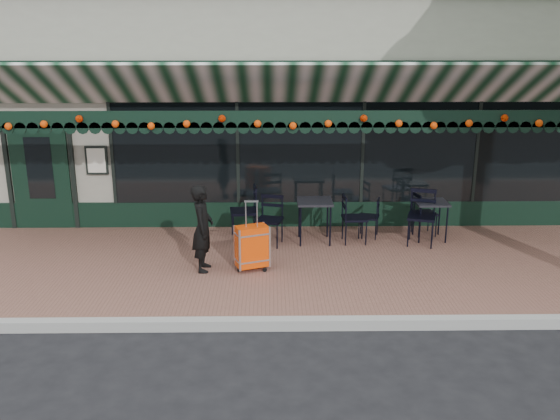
{
  "coord_description": "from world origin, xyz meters",
  "views": [
    {
      "loc": [
        -0.36,
        -7.24,
        3.72
      ],
      "look_at": [
        -0.23,
        1.6,
        1.17
      ],
      "focal_mm": 38.0,
      "sensor_mm": 36.0,
      "label": 1
    }
  ],
  "objects_px": {
    "chair_a_front": "(422,218)",
    "chair_b_left": "(244,212)",
    "chair_b_front": "(270,221)",
    "cafe_table_b": "(315,205)",
    "woman": "(203,228)",
    "suitcase": "(252,247)",
    "cafe_table_a": "(431,205)",
    "chair_a_left": "(369,217)",
    "chair_b_right": "(355,219)",
    "chair_a_right": "(425,213)"
  },
  "relations": [
    {
      "from": "woman",
      "to": "suitcase",
      "type": "xyz_separation_m",
      "value": [
        0.78,
        -0.01,
        -0.32
      ]
    },
    {
      "from": "chair_a_front",
      "to": "woman",
      "type": "bearing_deg",
      "value": -145.86
    },
    {
      "from": "cafe_table_b",
      "to": "chair_a_right",
      "type": "xyz_separation_m",
      "value": [
        2.11,
        0.38,
        -0.29
      ]
    },
    {
      "from": "suitcase",
      "to": "chair_b_right",
      "type": "distance_m",
      "value": 2.25
    },
    {
      "from": "woman",
      "to": "cafe_table_a",
      "type": "bearing_deg",
      "value": -68.4
    },
    {
      "from": "suitcase",
      "to": "cafe_table_b",
      "type": "relative_size",
      "value": 1.46
    },
    {
      "from": "suitcase",
      "to": "chair_b_front",
      "type": "xyz_separation_m",
      "value": [
        0.28,
        1.21,
        0.07
      ]
    },
    {
      "from": "chair_b_front",
      "to": "cafe_table_b",
      "type": "bearing_deg",
      "value": 25.68
    },
    {
      "from": "chair_b_front",
      "to": "chair_a_right",
      "type": "bearing_deg",
      "value": 25.17
    },
    {
      "from": "chair_a_front",
      "to": "chair_b_left",
      "type": "relative_size",
      "value": 0.99
    },
    {
      "from": "suitcase",
      "to": "chair_b_front",
      "type": "relative_size",
      "value": 1.26
    },
    {
      "from": "chair_b_left",
      "to": "chair_b_front",
      "type": "distance_m",
      "value": 0.62
    },
    {
      "from": "cafe_table_a",
      "to": "chair_a_left",
      "type": "distance_m",
      "value": 1.16
    },
    {
      "from": "cafe_table_b",
      "to": "chair_a_left",
      "type": "xyz_separation_m",
      "value": [
        1.03,
        0.26,
        -0.32
      ]
    },
    {
      "from": "chair_a_right",
      "to": "cafe_table_b",
      "type": "bearing_deg",
      "value": 90.33
    },
    {
      "from": "chair_a_front",
      "to": "chair_b_front",
      "type": "bearing_deg",
      "value": -163.61
    },
    {
      "from": "chair_b_right",
      "to": "chair_b_front",
      "type": "xyz_separation_m",
      "value": [
        -1.54,
        -0.11,
        0.0
      ]
    },
    {
      "from": "woman",
      "to": "suitcase",
      "type": "height_order",
      "value": "woman"
    },
    {
      "from": "chair_a_right",
      "to": "woman",
      "type": "bearing_deg",
      "value": 103.68
    },
    {
      "from": "chair_a_left",
      "to": "chair_b_front",
      "type": "relative_size",
      "value": 0.84
    },
    {
      "from": "cafe_table_b",
      "to": "chair_b_right",
      "type": "height_order",
      "value": "chair_b_right"
    },
    {
      "from": "cafe_table_a",
      "to": "chair_a_left",
      "type": "height_order",
      "value": "chair_a_left"
    },
    {
      "from": "cafe_table_a",
      "to": "chair_a_right",
      "type": "bearing_deg",
      "value": 98.95
    },
    {
      "from": "cafe_table_a",
      "to": "chair_a_right",
      "type": "xyz_separation_m",
      "value": [
        -0.04,
        0.25,
        -0.23
      ]
    },
    {
      "from": "suitcase",
      "to": "chair_a_right",
      "type": "relative_size",
      "value": 1.38
    },
    {
      "from": "woman",
      "to": "chair_b_right",
      "type": "relative_size",
      "value": 1.56
    },
    {
      "from": "chair_b_right",
      "to": "chair_b_front",
      "type": "distance_m",
      "value": 1.54
    },
    {
      "from": "cafe_table_a",
      "to": "cafe_table_b",
      "type": "xyz_separation_m",
      "value": [
        -2.15,
        -0.13,
        0.06
      ]
    },
    {
      "from": "chair_b_right",
      "to": "chair_a_left",
      "type": "bearing_deg",
      "value": -47.43
    },
    {
      "from": "chair_a_left",
      "to": "chair_b_right",
      "type": "relative_size",
      "value": 0.84
    },
    {
      "from": "woman",
      "to": "suitcase",
      "type": "bearing_deg",
      "value": -89.24
    },
    {
      "from": "woman",
      "to": "cafe_table_b",
      "type": "xyz_separation_m",
      "value": [
        1.87,
        1.36,
        0.0
      ]
    },
    {
      "from": "suitcase",
      "to": "chair_a_front",
      "type": "distance_m",
      "value": 3.23
    },
    {
      "from": "chair_a_front",
      "to": "chair_b_left",
      "type": "height_order",
      "value": "chair_b_left"
    },
    {
      "from": "suitcase",
      "to": "chair_a_right",
      "type": "xyz_separation_m",
      "value": [
        3.2,
        1.75,
        0.03
      ]
    },
    {
      "from": "woman",
      "to": "chair_a_left",
      "type": "distance_m",
      "value": 3.34
    },
    {
      "from": "woman",
      "to": "cafe_table_a",
      "type": "xyz_separation_m",
      "value": [
        4.02,
        1.49,
        -0.05
      ]
    },
    {
      "from": "chair_a_front",
      "to": "suitcase",
      "type": "bearing_deg",
      "value": -141.63
    },
    {
      "from": "chair_a_left",
      "to": "cafe_table_a",
      "type": "bearing_deg",
      "value": 98.73
    },
    {
      "from": "cafe_table_b",
      "to": "chair_b_right",
      "type": "distance_m",
      "value": 0.77
    },
    {
      "from": "woman",
      "to": "chair_b_front",
      "type": "distance_m",
      "value": 1.62
    },
    {
      "from": "chair_b_left",
      "to": "chair_b_front",
      "type": "xyz_separation_m",
      "value": [
        0.48,
        -0.39,
        -0.05
      ]
    },
    {
      "from": "cafe_table_a",
      "to": "chair_b_front",
      "type": "relative_size",
      "value": 0.8
    },
    {
      "from": "cafe_table_a",
      "to": "chair_b_left",
      "type": "height_order",
      "value": "chair_b_left"
    },
    {
      "from": "cafe_table_a",
      "to": "chair_a_front",
      "type": "bearing_deg",
      "value": -128.1
    },
    {
      "from": "cafe_table_a",
      "to": "woman",
      "type": "bearing_deg",
      "value": -159.62
    },
    {
      "from": "cafe_table_a",
      "to": "chair_b_left",
      "type": "distance_m",
      "value": 3.45
    },
    {
      "from": "chair_a_left",
      "to": "chair_b_right",
      "type": "height_order",
      "value": "chair_b_right"
    },
    {
      "from": "cafe_table_b",
      "to": "chair_a_front",
      "type": "relative_size",
      "value": 0.78
    },
    {
      "from": "cafe_table_a",
      "to": "chair_a_front",
      "type": "height_order",
      "value": "chair_a_front"
    }
  ]
}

